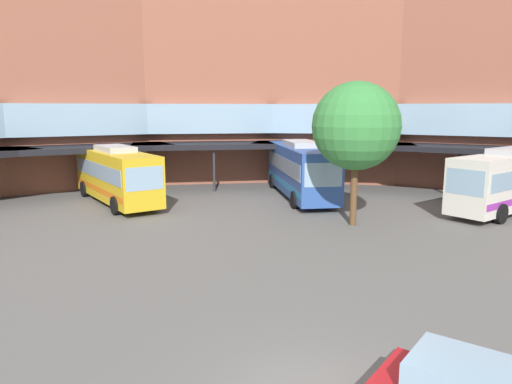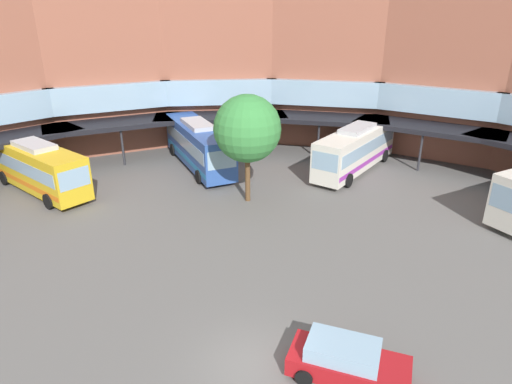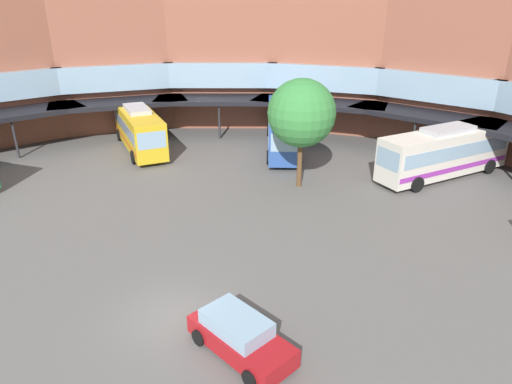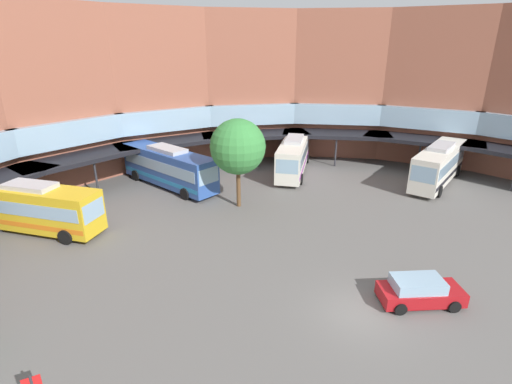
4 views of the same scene
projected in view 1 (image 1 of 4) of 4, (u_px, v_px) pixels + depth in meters
The scene contains 5 objects.
station_building at pixel (332, 80), 29.90m from camera, with size 72.41×35.87×16.71m.
bus_0 at pixel (116, 174), 31.05m from camera, with size 8.94×9.17×3.77m.
bus_2 at pixel (512, 179), 28.57m from camera, with size 9.23×9.82×3.85m.
bus_4 at pixel (300, 169), 33.25m from camera, with size 6.03×11.79×3.93m.
plaza_tree at pixel (356, 126), 24.51m from camera, with size 4.59×4.59×7.56m.
Camera 1 is at (0.54, -9.41, 6.17)m, focal length 33.26 mm.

